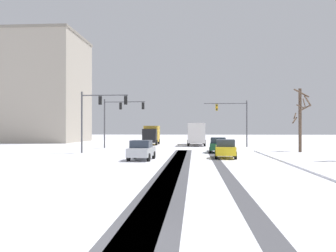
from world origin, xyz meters
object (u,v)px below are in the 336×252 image
object	(u,v)px
traffic_signal_near_left	(98,109)
car_dark_green_lead	(218,145)
car_yellow_cab_second	(225,149)
box_truck_delivery	(151,134)
bus_oncoming	(196,132)
office_building_far_left_block	(34,89)
traffic_signal_far_right	(235,115)
car_silver_third	(141,150)
bare_tree_sidewalk_far	(301,117)
traffic_signal_far_left	(119,113)

from	to	relation	value
traffic_signal_near_left	car_dark_green_lead	world-z (taller)	traffic_signal_near_left
car_yellow_cab_second	box_truck_delivery	distance (m)	28.52
traffic_signal_near_left	bus_oncoming	world-z (taller)	traffic_signal_near_left
traffic_signal_near_left	box_truck_delivery	bearing A→B (deg)	80.96
bus_oncoming	office_building_far_left_block	world-z (taller)	office_building_far_left_block
traffic_signal_far_right	traffic_signal_near_left	bearing A→B (deg)	-138.74
car_silver_third	bare_tree_sidewalk_far	world-z (taller)	bare_tree_sidewalk_far
traffic_signal_near_left	car_yellow_cab_second	bearing A→B (deg)	-24.99
traffic_signal_far_right	car_dark_green_lead	distance (m)	13.47
traffic_signal_far_left	car_silver_third	distance (m)	19.62
traffic_signal_far_left	car_silver_third	world-z (taller)	traffic_signal_far_left
traffic_signal_far_right	car_silver_third	distance (m)	24.81
box_truck_delivery	bus_oncoming	bearing A→B (deg)	-11.00
car_yellow_cab_second	box_truck_delivery	world-z (taller)	box_truck_delivery
traffic_signal_far_left	bus_oncoming	xyz separation A→B (m)	(10.32, 9.53, -2.63)
traffic_signal_far_right	bare_tree_sidewalk_far	world-z (taller)	bare_tree_sidewalk_far
car_yellow_cab_second	car_silver_third	distance (m)	7.44
traffic_signal_far_right	car_yellow_cab_second	bearing A→B (deg)	-98.45
traffic_signal_far_right	car_yellow_cab_second	xyz separation A→B (m)	(-2.97, -19.96, -3.61)
car_yellow_cab_second	box_truck_delivery	xyz separation A→B (m)	(-9.61, 26.85, 0.82)
traffic_signal_far_right	bus_oncoming	distance (m)	8.05
car_yellow_cab_second	bus_oncoming	xyz separation A→B (m)	(-2.40, 25.44, 1.18)
traffic_signal_far_right	car_dark_green_lead	xyz separation A→B (m)	(-3.13, -12.59, -3.61)
bus_oncoming	car_silver_third	bearing A→B (deg)	-99.41
bus_oncoming	bare_tree_sidewalk_far	xyz separation A→B (m)	(11.28, -16.62, 1.85)
traffic_signal_far_left	car_yellow_cab_second	xyz separation A→B (m)	(12.72, -15.92, -3.81)
car_dark_green_lead	car_silver_third	xyz separation A→B (m)	(-6.86, -9.83, 0.00)
traffic_signal_far_left	box_truck_delivery	distance (m)	11.75
traffic_signal_near_left	car_silver_third	distance (m)	11.00
traffic_signal_far_right	bare_tree_sidewalk_far	bearing A→B (deg)	-62.03
traffic_signal_far_right	car_silver_third	bearing A→B (deg)	-114.01
car_silver_third	bare_tree_sidewalk_far	bearing A→B (deg)	35.39
traffic_signal_near_left	car_yellow_cab_second	xyz separation A→B (m)	(12.92, -6.02, -3.78)
traffic_signal_far_right	bus_oncoming	world-z (taller)	traffic_signal_far_right
traffic_signal_far_left	car_yellow_cab_second	distance (m)	20.73
bus_oncoming	bare_tree_sidewalk_far	distance (m)	20.17
office_building_far_left_block	car_yellow_cab_second	bearing A→B (deg)	-48.14
traffic_signal_near_left	traffic_signal_far_left	distance (m)	9.90
traffic_signal_far_left	car_silver_third	bearing A→B (deg)	-72.77
box_truck_delivery	bare_tree_sidewalk_far	distance (m)	25.91
traffic_signal_far_left	office_building_far_left_block	world-z (taller)	office_building_far_left_block
car_silver_third	box_truck_delivery	size ratio (longest dim) A/B	0.56
car_dark_green_lead	car_yellow_cab_second	distance (m)	7.37
traffic_signal_far_right	bare_tree_sidewalk_far	xyz separation A→B (m)	(5.91, -11.13, -0.59)
box_truck_delivery	office_building_far_left_block	distance (m)	28.28
traffic_signal_near_left	box_truck_delivery	size ratio (longest dim) A/B	0.87
box_truck_delivery	car_dark_green_lead	bearing A→B (deg)	-64.15
traffic_signal_far_left	bare_tree_sidewalk_far	distance (m)	22.75
car_dark_green_lead	car_silver_third	bearing A→B (deg)	-124.88
car_yellow_cab_second	car_silver_third	bearing A→B (deg)	-160.66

